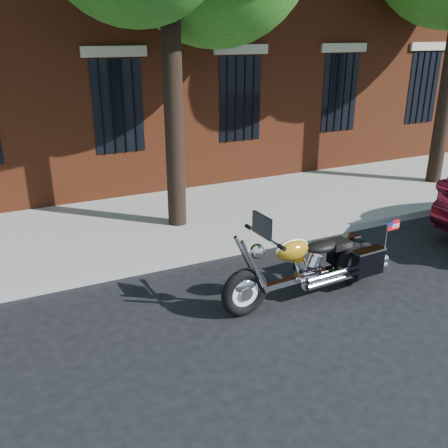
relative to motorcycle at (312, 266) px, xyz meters
name	(u,v)px	position (x,y,z in m)	size (l,w,h in m)	color
ground	(216,301)	(-1.36, 0.49, -0.49)	(120.00, 120.00, 0.00)	black
curb	(182,260)	(-1.36, 1.87, -0.42)	(40.00, 0.16, 0.15)	gray
sidewalk	(148,225)	(-1.36, 3.75, -0.42)	(40.00, 3.60, 0.15)	gray
motorcycle	(312,266)	(0.00, 0.00, 0.00)	(2.91, 0.89, 1.46)	black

